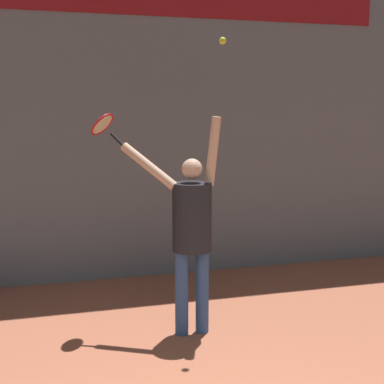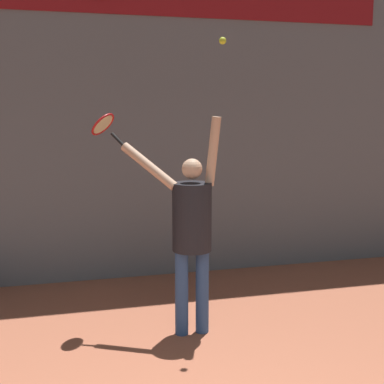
# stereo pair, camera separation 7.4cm
# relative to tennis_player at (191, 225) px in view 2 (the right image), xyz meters

# --- Properties ---
(back_wall) EXTENTS (18.00, 0.10, 5.00)m
(back_wall) POSITION_rel_tennis_player_xyz_m (-0.58, 2.00, 1.41)
(back_wall) COLOR slate
(back_wall) RESTS_ON ground_plane
(tennis_player) EXTENTS (0.93, 0.59, 2.14)m
(tennis_player) POSITION_rel_tennis_player_xyz_m (0.00, 0.00, 0.00)
(tennis_player) COLOR #2D4C7F
(tennis_player) RESTS_ON ground_plane
(tennis_racket) EXTENTS (0.37, 0.35, 0.34)m
(tennis_racket) POSITION_rel_tennis_player_xyz_m (-0.76, 0.48, 0.95)
(tennis_racket) COLOR black
(tennis_ball) EXTENTS (0.07, 0.07, 0.07)m
(tennis_ball) POSITION_rel_tennis_player_xyz_m (0.27, -0.10, 1.73)
(tennis_ball) COLOR #CCDB2D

